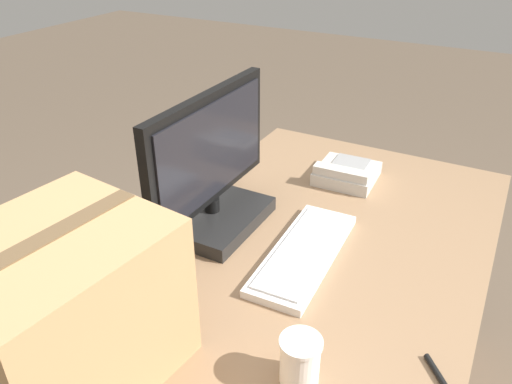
# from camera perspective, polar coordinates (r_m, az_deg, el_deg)

# --- Properties ---
(monitor) EXTENTS (0.53, 0.26, 0.39)m
(monitor) POSITION_cam_1_polar(r_m,az_deg,el_deg) (1.39, -5.17, 1.82)
(monitor) COLOR black
(monitor) RESTS_ON office_desk
(keyboard) EXTENTS (0.44, 0.17, 0.03)m
(keyboard) POSITION_cam_1_polar(r_m,az_deg,el_deg) (1.33, 5.52, -6.90)
(keyboard) COLOR silver
(keyboard) RESTS_ON office_desk
(desk_phone) EXTENTS (0.21, 0.20, 0.07)m
(desk_phone) POSITION_cam_1_polar(r_m,az_deg,el_deg) (1.71, 10.28, 2.13)
(desk_phone) COLOR beige
(desk_phone) RESTS_ON office_desk
(paper_cup_right) EXTENTS (0.08, 0.08, 0.11)m
(paper_cup_right) POSITION_cam_1_polar(r_m,az_deg,el_deg) (1.01, 5.05, -18.64)
(paper_cup_right) COLOR white
(paper_cup_right) RESTS_ON office_desk
(cardboard_box) EXTENTS (0.40, 0.36, 0.32)m
(cardboard_box) POSITION_cam_1_polar(r_m,az_deg,el_deg) (1.01, -21.07, -12.36)
(cardboard_box) COLOR tan
(cardboard_box) RESTS_ON office_desk
(pen_marker) EXTENTS (0.12, 0.10, 0.01)m
(pen_marker) POSITION_cam_1_polar(r_m,az_deg,el_deg) (1.09, 20.66, -19.79)
(pen_marker) COLOR black
(pen_marker) RESTS_ON office_desk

